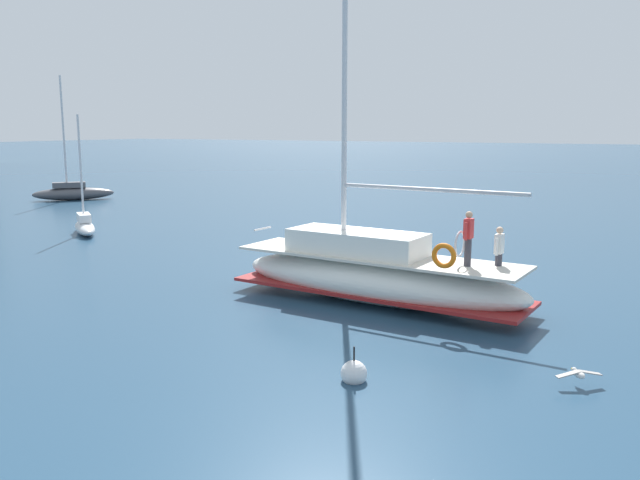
{
  "coord_description": "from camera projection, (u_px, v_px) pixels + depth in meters",
  "views": [
    {
      "loc": [
        -19.97,
        -8.46,
        5.4
      ],
      "look_at": [
        -1.68,
        1.51,
        1.8
      ],
      "focal_mm": 37.06,
      "sensor_mm": 36.0,
      "label": 1
    }
  ],
  "objects": [
    {
      "name": "ground_plane",
      "position": [
        383.0,
        289.0,
        22.19
      ],
      "size": [
        400.0,
        400.0,
        0.0
      ],
      "primitive_type": "plane",
      "color": "navy"
    },
    {
      "name": "main_sailboat",
      "position": [
        375.0,
        273.0,
        20.39
      ],
      "size": [
        3.08,
        9.74,
        13.39
      ],
      "color": "white",
      "rests_on": "ground"
    },
    {
      "name": "moored_sloop_far",
      "position": [
        85.0,
        225.0,
        33.49
      ],
      "size": [
        2.99,
        3.59,
        5.98
      ],
      "color": "white",
      "rests_on": "ground"
    },
    {
      "name": "moored_catamaran",
      "position": [
        73.0,
        192.0,
        48.79
      ],
      "size": [
        5.24,
        4.73,
        9.0
      ],
      "color": "#4C4C51",
      "rests_on": "ground"
    },
    {
      "name": "seagull",
      "position": [
        579.0,
        374.0,
        13.81
      ],
      "size": [
        0.73,
        0.87,
        0.17
      ],
      "color": "silver",
      "rests_on": "ground"
    },
    {
      "name": "mooring_buoy",
      "position": [
        354.0,
        373.0,
        14.13
      ],
      "size": [
        0.57,
        0.57,
        0.89
      ],
      "color": "silver",
      "rests_on": "ground"
    }
  ]
}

